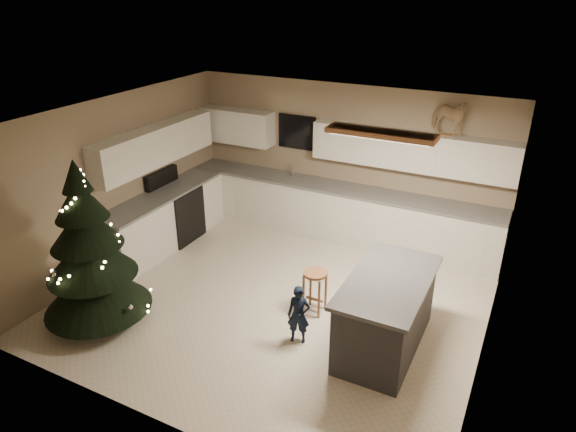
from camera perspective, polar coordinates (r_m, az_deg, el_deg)
The scene contains 8 objects.
ground_plane at distance 7.37m, azimuth -1.25°, elevation -9.17°, with size 5.50×5.50×0.00m, color beige.
room_shell at distance 6.55m, azimuth -1.20°, elevation 3.59°, with size 5.52×5.02×2.61m.
cabinetry at distance 8.67m, azimuth -1.48°, elevation 2.01°, with size 5.50×3.20×2.00m.
island at distance 6.38m, azimuth 10.83°, elevation -10.52°, with size 0.90×1.70×0.95m.
bar_stool at distance 6.88m, azimuth 3.01°, elevation -7.34°, with size 0.32×0.32×0.61m.
christmas_tree at distance 6.92m, azimuth -21.08°, elevation -4.51°, with size 1.41×1.36×2.25m.
toddler at distance 6.39m, azimuth 1.19°, elevation -10.92°, with size 0.28×0.18×0.77m, color black.
rocking_horse at distance 8.02m, azimuth 17.40°, elevation 10.49°, with size 0.69×0.50×0.55m.
Camera 1 is at (2.90, -5.37, 4.12)m, focal length 32.00 mm.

